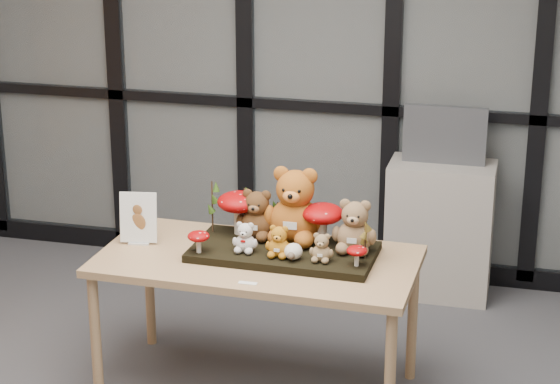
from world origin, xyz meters
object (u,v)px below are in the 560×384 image
(display_table, at_px, (258,271))
(mushroom_back_right, at_px, (323,222))
(plush_cream_hedgehog, at_px, (293,251))
(bear_small_yellow, at_px, (279,239))
(diorama_tray, at_px, (284,252))
(bear_white_bow, at_px, (245,235))
(bear_brown_medium, at_px, (257,211))
(mushroom_front_left, at_px, (199,241))
(mushroom_front_right, at_px, (357,255))
(bear_beige_small, at_px, (322,246))
(monitor, at_px, (445,135))
(bear_pooh_yellow, at_px, (295,200))
(cabinet, at_px, (439,230))
(bear_tan_back, at_px, (355,223))
(mushroom_back_left, at_px, (239,211))
(sign_holder, at_px, (138,221))

(display_table, xyz_separation_m, mushroom_back_right, (0.28, 0.15, 0.22))
(plush_cream_hedgehog, bearing_deg, bear_small_yellow, 165.32)
(diorama_tray, height_order, bear_white_bow, bear_white_bow)
(bear_brown_medium, relative_size, mushroom_front_left, 2.32)
(bear_small_yellow, bearing_deg, mushroom_front_right, -2.47)
(bear_small_yellow, height_order, bear_beige_small, bear_small_yellow)
(plush_cream_hedgehog, relative_size, mushroom_back_right, 0.38)
(bear_small_yellow, bearing_deg, mushroom_back_right, 51.29)
(display_table, xyz_separation_m, monitor, (0.72, 1.39, 0.34))
(bear_pooh_yellow, relative_size, mushroom_front_right, 3.86)
(bear_brown_medium, relative_size, bear_small_yellow, 1.61)
(bear_beige_small, relative_size, cabinet, 0.18)
(cabinet, bearing_deg, mushroom_front_right, -99.40)
(plush_cream_hedgehog, distance_m, cabinet, 1.58)
(bear_tan_back, bearing_deg, bear_white_bow, -163.06)
(mushroom_back_right, relative_size, monitor, 0.47)
(bear_pooh_yellow, bearing_deg, mushroom_front_right, -33.96)
(bear_brown_medium, distance_m, cabinet, 1.51)
(display_table, xyz_separation_m, cabinet, (0.72, 1.37, -0.23))
(bear_brown_medium, xyz_separation_m, monitor, (0.77, 1.23, 0.10))
(diorama_tray, height_order, bear_brown_medium, bear_brown_medium)
(mushroom_back_left, bearing_deg, bear_small_yellow, -41.79)
(bear_small_yellow, relative_size, bear_white_bow, 1.04)
(mushroom_front_left, bearing_deg, bear_white_bow, 17.66)
(bear_tan_back, height_order, sign_holder, bear_tan_back)
(mushroom_back_right, bearing_deg, sign_holder, -172.51)
(bear_white_bow, height_order, mushroom_front_left, bear_white_bow)
(bear_beige_small, bearing_deg, sign_holder, 176.25)
(mushroom_back_right, bearing_deg, bear_brown_medium, 177.26)
(plush_cream_hedgehog, relative_size, cabinet, 0.10)
(bear_tan_back, height_order, mushroom_back_right, bear_tan_back)
(bear_white_bow, height_order, mushroom_back_right, mushroom_back_right)
(bear_pooh_yellow, bearing_deg, bear_white_bow, -131.99)
(display_table, bearing_deg, mushroom_back_left, 128.87)
(mushroom_front_left, distance_m, monitor, 1.79)
(diorama_tray, distance_m, mushroom_back_left, 0.32)
(mushroom_front_left, xyz_separation_m, cabinet, (0.98, 1.47, -0.39))
(diorama_tray, xyz_separation_m, mushroom_front_left, (-0.37, -0.15, 0.08))
(mushroom_back_right, bearing_deg, cabinet, 70.09)
(bear_white_bow, relative_size, monitor, 0.34)
(bear_white_bow, xyz_separation_m, mushroom_front_right, (0.53, -0.04, -0.03))
(bear_beige_small, bearing_deg, display_table, 172.32)
(bear_pooh_yellow, relative_size, mushroom_back_right, 1.81)
(bear_small_yellow, distance_m, monitor, 1.57)
(plush_cream_hedgehog, height_order, sign_holder, sign_holder)
(display_table, bearing_deg, bear_small_yellow, -19.78)
(bear_pooh_yellow, distance_m, mushroom_back_right, 0.17)
(bear_small_yellow, xyz_separation_m, sign_holder, (-0.72, 0.08, -0.00))
(mushroom_back_left, bearing_deg, sign_holder, -161.11)
(bear_beige_small, relative_size, mushroom_front_left, 1.29)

